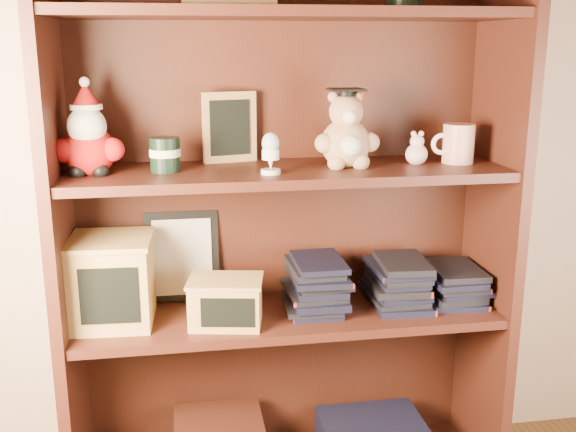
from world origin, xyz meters
name	(u,v)px	position (x,y,z in m)	size (l,w,h in m)	color
bookcase	(284,226)	(0.05, 1.36, 0.78)	(1.20, 0.35, 1.60)	#3E1B11
shelf_lower	(288,315)	(0.05, 1.30, 0.54)	(1.14, 0.33, 0.02)	#3E1B11
shelf_upper	(288,173)	(0.05, 1.30, 0.94)	(1.14, 0.33, 0.02)	#3E1B11
santa_plush	(88,138)	(-0.45, 1.30, 1.04)	(0.17, 0.13, 0.25)	#A50F0F
teachers_tin	(165,154)	(-0.26, 1.30, 0.99)	(0.08, 0.08, 0.09)	black
chalkboard_plaque	(230,128)	(-0.09, 1.42, 1.04)	(0.15, 0.10, 0.19)	#9E7547
egg_cup	(271,152)	(0.00, 1.23, 1.01)	(0.05, 0.05, 0.10)	white
grad_teddy_bear	(346,137)	(0.21, 1.30, 1.03)	(0.17, 0.15, 0.21)	tan
pink_figurine	(417,151)	(0.40, 1.30, 0.98)	(0.06, 0.06, 0.09)	beige
teacher_mug	(457,144)	(0.52, 1.30, 1.00)	(0.12, 0.08, 0.11)	silver
certificate_frame	(182,256)	(-0.23, 1.44, 0.68)	(0.21, 0.05, 0.26)	black
treats_box	(112,280)	(-0.41, 1.30, 0.67)	(0.22, 0.22, 0.23)	tan
pencils_box	(226,301)	(-0.12, 1.24, 0.61)	(0.21, 0.17, 0.13)	tan
book_stack_left	(316,284)	(0.13, 1.30, 0.62)	(0.14, 0.20, 0.14)	black
book_stack_mid	(398,282)	(0.37, 1.30, 0.61)	(0.14, 0.20, 0.13)	black
book_stack_right	(453,284)	(0.53, 1.30, 0.60)	(0.14, 0.20, 0.10)	black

